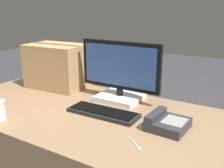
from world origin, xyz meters
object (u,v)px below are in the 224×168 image
(spoon, at_px, (136,145))
(cardboard_box, at_px, (57,66))
(desk_phone, at_px, (167,123))
(monitor, at_px, (120,76))
(keyboard, at_px, (103,112))

(spoon, height_order, cardboard_box, cardboard_box)
(desk_phone, relative_size, cardboard_box, 0.47)
(monitor, relative_size, cardboard_box, 1.24)
(monitor, xyz_separation_m, cardboard_box, (-0.56, 0.02, -0.00))
(desk_phone, distance_m, cardboard_box, 1.02)
(cardboard_box, bearing_deg, desk_phone, -14.44)
(keyboard, distance_m, desk_phone, 0.38)
(monitor, distance_m, cardboard_box, 0.57)
(keyboard, bearing_deg, monitor, 96.55)
(keyboard, xyz_separation_m, spoon, (0.32, -0.22, -0.01))
(keyboard, relative_size, cardboard_box, 0.95)
(keyboard, distance_m, spoon, 0.39)
(desk_phone, bearing_deg, spoon, -101.46)
(monitor, distance_m, spoon, 0.61)
(spoon, bearing_deg, desk_phone, 114.80)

